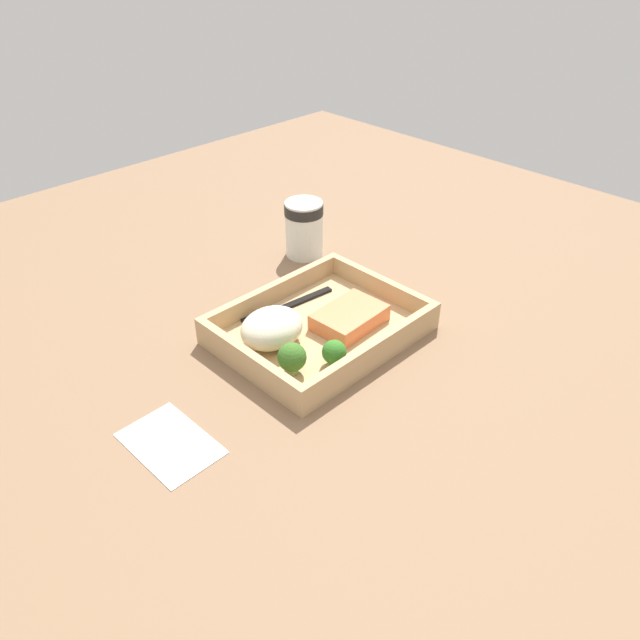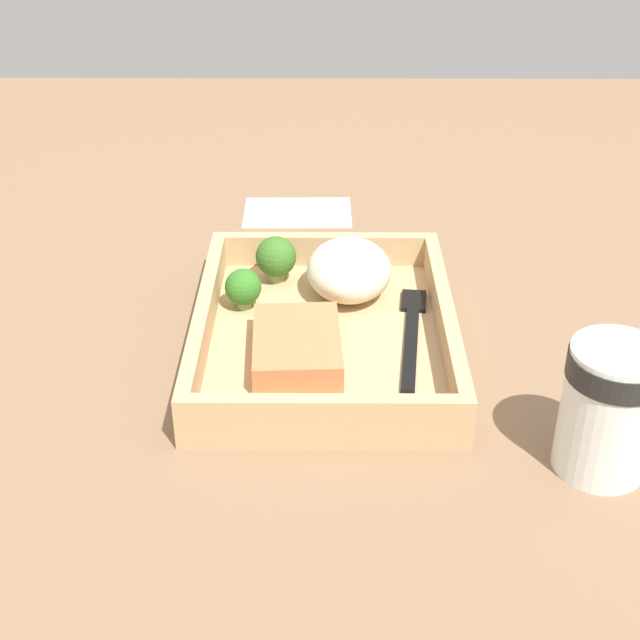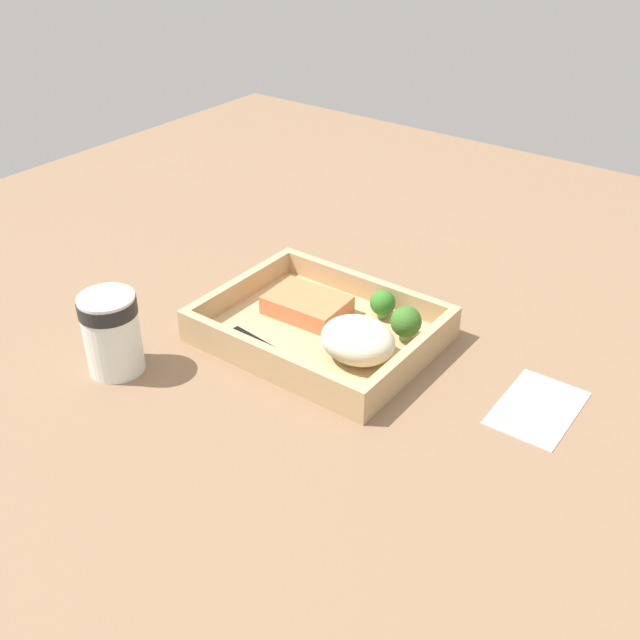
% 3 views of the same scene
% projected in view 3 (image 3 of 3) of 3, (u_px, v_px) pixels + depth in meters
% --- Properties ---
extents(ground_plane, '(1.60, 1.60, 0.02)m').
position_uv_depth(ground_plane, '(320.00, 345.00, 0.95)').
color(ground_plane, '#7F6046').
extents(takeout_tray, '(0.28, 0.22, 0.01)m').
position_uv_depth(takeout_tray, '(320.00, 334.00, 0.94)').
color(takeout_tray, tan).
rests_on(takeout_tray, ground_plane).
extents(tray_rim, '(0.28, 0.22, 0.03)m').
position_uv_depth(tray_rim, '(320.00, 320.00, 0.93)').
color(tray_rim, tan).
rests_on(tray_rim, takeout_tray).
extents(salmon_fillet, '(0.10, 0.08, 0.02)m').
position_uv_depth(salmon_fillet, '(307.00, 305.00, 0.96)').
color(salmon_fillet, '#DE7546').
rests_on(salmon_fillet, takeout_tray).
extents(mashed_potatoes, '(0.09, 0.08, 0.05)m').
position_uv_depth(mashed_potatoes, '(358.00, 340.00, 0.87)').
color(mashed_potatoes, beige).
rests_on(mashed_potatoes, takeout_tray).
extents(broccoli_floret_1, '(0.03, 0.03, 0.04)m').
position_uv_depth(broccoli_floret_1, '(383.00, 303.00, 0.95)').
color(broccoli_floret_1, '#729D58').
rests_on(broccoli_floret_1, takeout_tray).
extents(broccoli_floret_2, '(0.04, 0.04, 0.04)m').
position_uv_depth(broccoli_floret_2, '(406.00, 322.00, 0.90)').
color(broccoli_floret_2, '#7A965C').
rests_on(broccoli_floret_2, takeout_tray).
extents(fork, '(0.16, 0.03, 0.00)m').
position_uv_depth(fork, '(285.00, 357.00, 0.88)').
color(fork, black).
rests_on(fork, takeout_tray).
extents(paper_cup, '(0.07, 0.07, 0.10)m').
position_uv_depth(paper_cup, '(111.00, 329.00, 0.86)').
color(paper_cup, white).
rests_on(paper_cup, ground_plane).
extents(receipt_slip, '(0.08, 0.12, 0.00)m').
position_uv_depth(receipt_slip, '(538.00, 407.00, 0.82)').
color(receipt_slip, white).
rests_on(receipt_slip, ground_plane).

